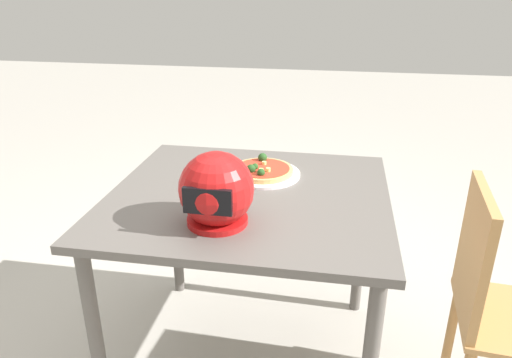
{
  "coord_description": "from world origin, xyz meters",
  "views": [
    {
      "loc": [
        -0.3,
        1.58,
        1.52
      ],
      "look_at": [
        -0.01,
        -0.09,
        0.8
      ],
      "focal_mm": 33.5,
      "sensor_mm": 36.0,
      "label": 1
    }
  ],
  "objects_px": {
    "dining_table": "(249,216)",
    "pizza": "(262,170)",
    "chair_side": "(495,301)",
    "motorcycle_helmet": "(216,191)"
  },
  "relations": [
    {
      "from": "dining_table",
      "to": "pizza",
      "type": "distance_m",
      "value": 0.22
    },
    {
      "from": "pizza",
      "to": "chair_side",
      "type": "xyz_separation_m",
      "value": [
        -0.85,
        0.31,
        -0.3
      ]
    },
    {
      "from": "dining_table",
      "to": "chair_side",
      "type": "height_order",
      "value": "chair_side"
    },
    {
      "from": "pizza",
      "to": "motorcycle_helmet",
      "type": "xyz_separation_m",
      "value": [
        0.08,
        0.43,
        0.09
      ]
    },
    {
      "from": "pizza",
      "to": "motorcycle_helmet",
      "type": "height_order",
      "value": "motorcycle_helmet"
    },
    {
      "from": "pizza",
      "to": "chair_side",
      "type": "relative_size",
      "value": 0.27
    },
    {
      "from": "dining_table",
      "to": "motorcycle_helmet",
      "type": "relative_size",
      "value": 4.24
    },
    {
      "from": "dining_table",
      "to": "chair_side",
      "type": "relative_size",
      "value": 1.14
    },
    {
      "from": "pizza",
      "to": "chair_side",
      "type": "height_order",
      "value": "chair_side"
    },
    {
      "from": "dining_table",
      "to": "chair_side",
      "type": "bearing_deg",
      "value": 171.4
    }
  ]
}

